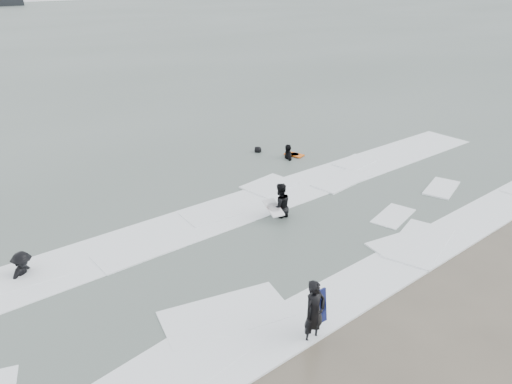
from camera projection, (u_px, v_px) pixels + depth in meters
ground at (354, 273)px, 15.88m from camera, size 320.00×320.00×0.00m
surfer_centre at (313, 340)px, 13.02m from camera, size 0.67×0.45×1.82m
surfer_wading at (279, 217)px, 19.51m from camera, size 1.09×0.92×1.96m
surfer_breaker at (25, 276)px, 15.72m from camera, size 1.27×1.16×1.72m
surfer_right_near at (288, 159)px, 25.48m from camera, size 0.97×1.22×1.94m
surfer_right_far at (258, 153)px, 26.33m from camera, size 0.86×0.85×1.50m
surf_foam at (278, 229)px, 18.50m from camera, size 30.03×9.06×0.09m
bodyboards at (293, 205)px, 19.31m from camera, size 9.46×11.14×1.25m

